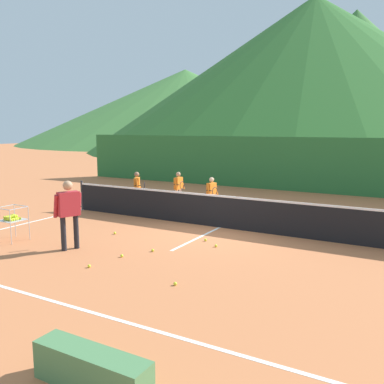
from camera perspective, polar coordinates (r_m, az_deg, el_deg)
ground_plane at (r=12.38m, az=3.83°, el=-4.88°), size 120.00×120.00×0.00m
line_baseline_near at (r=7.58m, az=-17.50°, el=-14.41°), size 10.93×0.08×0.01m
line_baseline_far at (r=16.58m, az=10.76°, el=-1.47°), size 10.93×0.08×0.01m
line_sideline_west at (r=15.48m, az=-14.74°, el=-2.35°), size 0.08×10.79×0.01m
line_service_center at (r=12.38m, az=3.83°, el=-4.87°), size 0.08×5.42×0.01m
tennis_net at (r=12.27m, az=3.86°, el=-2.62°), size 11.06×0.08×1.05m
instructor at (r=10.40m, az=-16.57°, el=-2.19°), size 0.50×0.84×1.69m
student_0 at (r=15.32m, az=-7.52°, el=0.78°), size 0.64×0.54×1.33m
student_1 at (r=15.61m, az=-1.86°, el=0.90°), size 0.40×0.62×1.29m
student_2 at (r=14.31m, az=2.72°, el=0.07°), size 0.41×0.65×1.24m
ball_cart at (r=11.82m, az=-23.50°, el=-3.33°), size 0.58×0.58×0.90m
tennis_ball_0 at (r=9.20m, az=-13.95°, el=-9.84°), size 0.07×0.07×0.07m
tennis_ball_1 at (r=11.79m, az=-10.56°, el=-5.56°), size 0.07×0.07×0.07m
tennis_ball_2 at (r=10.06m, az=-5.42°, el=-7.97°), size 0.07×0.07×0.07m
tennis_ball_3 at (r=10.40m, az=3.31°, el=-7.38°), size 0.07×0.07×0.07m
tennis_ball_4 at (r=9.74m, az=-9.62°, el=-8.63°), size 0.07×0.07×0.07m
tennis_ball_5 at (r=10.91m, az=1.87°, el=-6.59°), size 0.07×0.07×0.07m
tennis_ball_7 at (r=8.00m, az=-2.33°, el=-12.47°), size 0.07×0.07×0.07m
windscreen_fence at (r=19.68m, az=14.09°, el=3.71°), size 24.05×0.08×2.50m
courtside_bench at (r=5.24m, az=-13.63°, el=-22.66°), size 1.50×0.36×0.46m
hill_0 at (r=57.03m, az=16.28°, el=15.27°), size 56.86×56.86×19.17m
hill_1 at (r=67.56m, az=21.26°, el=14.19°), size 39.73×39.73×19.67m
hill_2 at (r=76.62m, az=-0.94°, el=11.63°), size 58.21×58.21×13.12m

